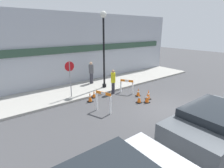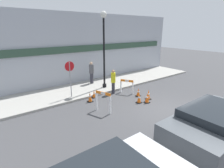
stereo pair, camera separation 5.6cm
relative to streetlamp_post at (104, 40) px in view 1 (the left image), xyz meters
name	(u,v)px [view 1 (the left image)]	position (x,y,z in m)	size (l,w,h in m)	color
ground_plane	(172,112)	(0.60, -5.43, -3.52)	(60.00, 60.00, 0.00)	#424244
sidewalk_slab	(105,84)	(0.60, 0.74, -3.46)	(18.00, 3.33, 0.14)	#9E9B93
storefront_facade	(92,48)	(0.60, 2.47, -0.77)	(18.00, 0.22, 5.50)	#A3A8B2
streetlamp_post	(104,40)	(0.00, 0.00, 0.00)	(0.44, 0.44, 5.28)	black
stop_sign	(70,74)	(-2.80, -0.33, -1.87)	(0.60, 0.06, 2.27)	gray
barricade_0	(127,86)	(0.68, -1.71, -2.99)	(0.58, 0.85, 0.97)	white
barricade_1	(103,101)	(-2.26, -3.10, -2.90)	(0.44, 0.95, 1.14)	white
traffic_cone_0	(147,98)	(0.54, -3.70, -3.22)	(0.30, 0.30, 0.62)	black
traffic_cone_1	(90,97)	(-2.12, -1.47, -3.22)	(0.30, 0.30, 0.63)	black
traffic_cone_2	(139,98)	(0.14, -3.42, -3.23)	(0.30, 0.30, 0.62)	black
traffic_cone_3	(148,95)	(1.01, -3.38, -3.21)	(0.30, 0.30, 0.65)	black
traffic_cone_4	(138,92)	(0.90, -2.61, -3.26)	(0.30, 0.30, 0.54)	black
traffic_cone_5	(94,94)	(-1.55, -1.03, -3.29)	(0.30, 0.30, 0.48)	black
person_worker	(113,81)	(-0.09, -1.18, -2.61)	(0.42, 0.42, 1.68)	#33333D
person_pedestrian	(91,72)	(-0.23, 1.43, -2.46)	(0.51, 0.51, 1.73)	#33333D
parked_car_1	(214,129)	(-1.23, -8.15, -2.52)	(3.99, 2.01, 1.79)	#4C5156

